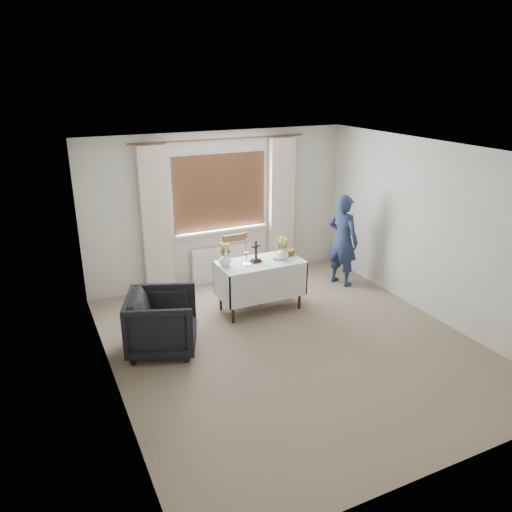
{
  "coord_description": "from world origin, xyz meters",
  "views": [
    {
      "loc": [
        -2.88,
        -4.98,
        3.34
      ],
      "look_at": [
        -0.09,
        0.92,
        0.94
      ],
      "focal_mm": 35.0,
      "sensor_mm": 36.0,
      "label": 1
    }
  ],
  "objects_px": {
    "person": "(343,240)",
    "flower_vase_left": "(225,259)",
    "wooden_chair": "(241,267)",
    "armchair": "(162,322)",
    "flower_vase_right": "(283,254)",
    "wooden_cross": "(256,251)",
    "altar_table": "(260,286)"
  },
  "relations": [
    {
      "from": "wooden_chair",
      "to": "flower_vase_right",
      "type": "bearing_deg",
      "value": -58.24
    },
    {
      "from": "wooden_cross",
      "to": "altar_table",
      "type": "bearing_deg",
      "value": -23.33
    },
    {
      "from": "wooden_chair",
      "to": "armchair",
      "type": "bearing_deg",
      "value": -148.57
    },
    {
      "from": "wooden_chair",
      "to": "armchair",
      "type": "height_order",
      "value": "wooden_chair"
    },
    {
      "from": "altar_table",
      "to": "flower_vase_right",
      "type": "bearing_deg",
      "value": -7.87
    },
    {
      "from": "person",
      "to": "altar_table",
      "type": "bearing_deg",
      "value": 79.95
    },
    {
      "from": "armchair",
      "to": "person",
      "type": "distance_m",
      "value": 3.4
    },
    {
      "from": "flower_vase_right",
      "to": "altar_table",
      "type": "bearing_deg",
      "value": 172.13
    },
    {
      "from": "wooden_chair",
      "to": "person",
      "type": "distance_m",
      "value": 1.76
    },
    {
      "from": "wooden_cross",
      "to": "person",
      "type": "bearing_deg",
      "value": 2.52
    },
    {
      "from": "wooden_cross",
      "to": "flower_vase_left",
      "type": "bearing_deg",
      "value": 166.58
    },
    {
      "from": "altar_table",
      "to": "flower_vase_left",
      "type": "relative_size",
      "value": 6.58
    },
    {
      "from": "person",
      "to": "wooden_cross",
      "type": "height_order",
      "value": "person"
    },
    {
      "from": "flower_vase_right",
      "to": "armchair",
      "type": "bearing_deg",
      "value": -166.42
    },
    {
      "from": "armchair",
      "to": "flower_vase_right",
      "type": "distance_m",
      "value": 2.08
    },
    {
      "from": "armchair",
      "to": "person",
      "type": "relative_size",
      "value": 0.56
    },
    {
      "from": "person",
      "to": "flower_vase_left",
      "type": "height_order",
      "value": "person"
    },
    {
      "from": "person",
      "to": "flower_vase_right",
      "type": "bearing_deg",
      "value": 84.57
    },
    {
      "from": "wooden_cross",
      "to": "flower_vase_right",
      "type": "relative_size",
      "value": 1.85
    },
    {
      "from": "wooden_cross",
      "to": "wooden_chair",
      "type": "bearing_deg",
      "value": 84.07
    },
    {
      "from": "flower_vase_left",
      "to": "flower_vase_right",
      "type": "height_order",
      "value": "flower_vase_left"
    },
    {
      "from": "flower_vase_left",
      "to": "flower_vase_right",
      "type": "distance_m",
      "value": 0.87
    },
    {
      "from": "wooden_chair",
      "to": "flower_vase_left",
      "type": "relative_size",
      "value": 5.24
    },
    {
      "from": "armchair",
      "to": "wooden_cross",
      "type": "xyz_separation_m",
      "value": [
        1.57,
        0.54,
        0.53
      ]
    },
    {
      "from": "wooden_chair",
      "to": "flower_vase_left",
      "type": "distance_m",
      "value": 0.75
    },
    {
      "from": "altar_table",
      "to": "wooden_chair",
      "type": "bearing_deg",
      "value": 97.3
    },
    {
      "from": "flower_vase_left",
      "to": "altar_table",
      "type": "bearing_deg",
      "value": -7.66
    },
    {
      "from": "wooden_chair",
      "to": "wooden_cross",
      "type": "distance_m",
      "value": 0.68
    },
    {
      "from": "armchair",
      "to": "person",
      "type": "height_order",
      "value": "person"
    },
    {
      "from": "altar_table",
      "to": "flower_vase_right",
      "type": "distance_m",
      "value": 0.58
    },
    {
      "from": "altar_table",
      "to": "wooden_chair",
      "type": "relative_size",
      "value": 1.26
    },
    {
      "from": "wooden_chair",
      "to": "flower_vase_right",
      "type": "xyz_separation_m",
      "value": [
        0.42,
        -0.6,
        0.36
      ]
    }
  ]
}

